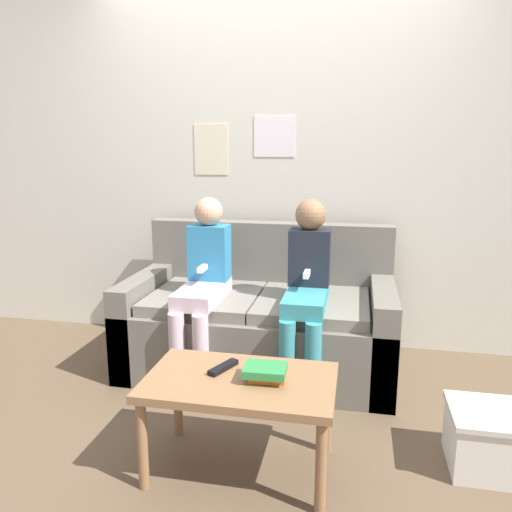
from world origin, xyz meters
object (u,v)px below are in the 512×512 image
Objects in this scene: couch at (260,322)px; storage_box at (497,440)px; person_right at (307,284)px; tv_remote at (223,367)px; coffee_table at (240,390)px; person_left at (203,279)px.

couch is 1.50m from storage_box.
tv_remote is (-0.28, -0.80, -0.18)m from person_right.
person_right reaches higher than storage_box.
person_right is (0.31, -0.21, 0.33)m from couch.
person_right reaches higher than couch.
person_left is (-0.43, 0.86, 0.25)m from coffee_table.
coffee_table reaches higher than storage_box.
coffee_table is 1.92× the size of storage_box.
couch is 1.50× the size of person_right.
tv_remote is (0.34, -0.79, -0.18)m from person_left.
couch is at bearing 145.51° from storage_box.
storage_box is (1.54, -0.64, -0.48)m from person_left.
person_right is at bearing 94.52° from tv_remote.
couch is 0.50m from person_right.
storage_box is at bearing -34.49° from couch.
tv_remote reaches higher than coffee_table.
coffee_table is at bearing -168.48° from storage_box.
person_right is (0.19, 0.86, 0.25)m from coffee_table.
person_left reaches higher than storage_box.
coffee_table is 0.13m from tv_remote.
person_left is 0.62m from person_right.
couch is at bearing 96.45° from coffee_table.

